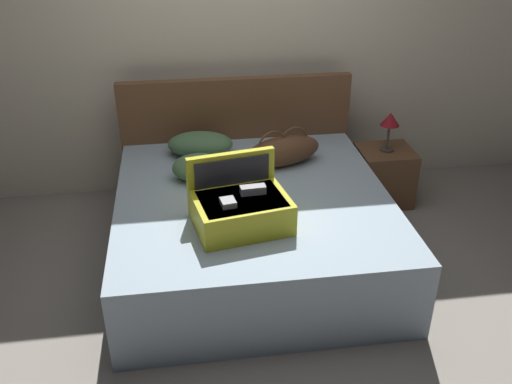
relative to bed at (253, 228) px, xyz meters
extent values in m
plane|color=gray|center=(0.00, -0.40, -0.26)|extent=(12.00, 12.00, 0.00)
cube|color=beige|center=(0.00, 1.25, 1.04)|extent=(8.00, 0.10, 2.60)
cube|color=#99ADBC|center=(0.00, 0.00, 0.00)|extent=(1.83, 1.89, 0.53)
cube|color=brown|center=(0.00, 0.99, 0.25)|extent=(1.86, 0.08, 1.03)
cube|color=gold|center=(-0.12, -0.39, 0.36)|extent=(0.62, 0.49, 0.20)
cube|color=#28282D|center=(-0.12, -0.39, 0.39)|extent=(0.55, 0.43, 0.14)
cube|color=#99999E|center=(-0.21, -0.46, 0.48)|extent=(0.10, 0.11, 0.04)
cube|color=#99999E|center=(-0.05, -0.33, 0.49)|extent=(0.16, 0.07, 0.06)
cube|color=gold|center=(-0.16, -0.17, 0.46)|extent=(0.56, 0.14, 0.40)
cube|color=#28282D|center=(-0.16, -0.20, 0.46)|extent=(0.47, 0.10, 0.34)
ellipsoid|color=brown|center=(0.28, 0.43, 0.38)|extent=(0.64, 0.39, 0.22)
torus|color=brown|center=(0.20, 0.40, 0.44)|extent=(0.23, 0.08, 0.23)
torus|color=brown|center=(0.37, 0.45, 0.44)|extent=(0.23, 0.08, 0.23)
ellipsoid|color=#4C724C|center=(-0.31, 0.69, 0.35)|extent=(0.53, 0.36, 0.18)
ellipsoid|color=#4C724C|center=(-0.35, 0.29, 0.36)|extent=(0.37, 0.27, 0.18)
cube|color=brown|center=(1.19, 0.70, -0.03)|extent=(0.44, 0.40, 0.47)
cylinder|color=#3F3833|center=(1.19, 0.70, 0.21)|extent=(0.11, 0.11, 0.02)
cylinder|color=#4C443D|center=(1.19, 0.70, 0.32)|extent=(0.02, 0.02, 0.20)
cone|color=maroon|center=(1.19, 0.70, 0.47)|extent=(0.15, 0.15, 0.10)
camera|label=1|loc=(-0.45, -3.26, 2.10)|focal=39.35mm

